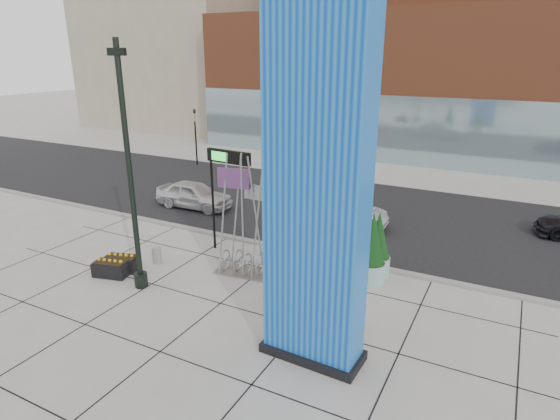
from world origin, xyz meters
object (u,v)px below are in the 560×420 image
at_px(car_silver_mid, 342,212).
at_px(concrete_bollard, 157,255).
at_px(public_art_sculpture, 242,243).
at_px(car_white_west, 194,195).
at_px(blue_pylon, 316,203).
at_px(lamp_post, 132,195).
at_px(overhead_street_sign, 226,165).

bearing_deg(car_silver_mid, concrete_bollard, 143.62).
distance_m(public_art_sculpture, car_white_west, 8.49).
relative_size(blue_pylon, public_art_sculpture, 1.99).
bearing_deg(concrete_bollard, public_art_sculpture, 13.42).
bearing_deg(car_white_west, car_silver_mid, -84.81).
relative_size(lamp_post, overhead_street_sign, 1.94).
relative_size(car_white_west, car_silver_mid, 0.99).
distance_m(blue_pylon, lamp_post, 7.20).
xyz_separation_m(overhead_street_sign, car_white_west, (-4.87, 4.00, -3.02)).
bearing_deg(public_art_sculpture, car_silver_mid, 69.93).
distance_m(car_white_west, car_silver_mid, 8.10).
height_order(lamp_post, car_silver_mid, lamp_post).
relative_size(concrete_bollard, car_white_west, 0.16).
distance_m(lamp_post, concrete_bollard, 3.68).
distance_m(lamp_post, public_art_sculpture, 4.36).
bearing_deg(concrete_bollard, car_silver_mid, 55.49).
bearing_deg(car_silver_mid, public_art_sculpture, 164.62).
relative_size(blue_pylon, concrete_bollard, 13.46).
bearing_deg(public_art_sculpture, blue_pylon, -44.78).
distance_m(public_art_sculpture, car_silver_mid, 6.74).
distance_m(public_art_sculpture, overhead_street_sign, 3.33).
xyz_separation_m(lamp_post, car_silver_mid, (4.24, 9.16, -2.75)).
bearing_deg(blue_pylon, overhead_street_sign, 143.00).
bearing_deg(blue_pylon, public_art_sculpture, 144.34).
height_order(blue_pylon, lamp_post, blue_pylon).
bearing_deg(car_silver_mid, car_white_west, 95.57).
xyz_separation_m(lamp_post, concrete_bollard, (-0.83, 1.78, -3.11)).
bearing_deg(concrete_bollard, lamp_post, -65.02).
height_order(blue_pylon, overhead_street_sign, blue_pylon).
height_order(blue_pylon, car_silver_mid, blue_pylon).
height_order(blue_pylon, concrete_bollard, blue_pylon).
bearing_deg(public_art_sculpture, concrete_bollard, -173.15).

